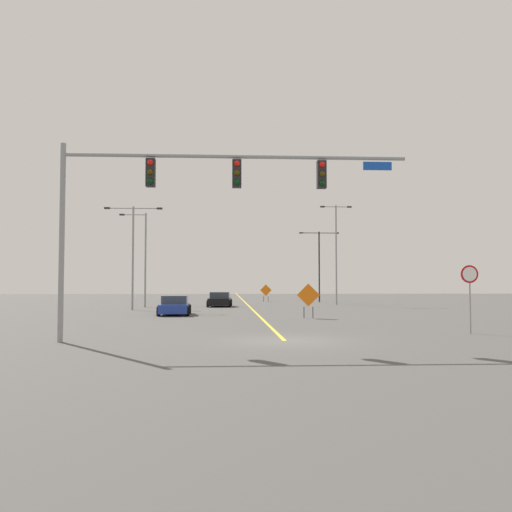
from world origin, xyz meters
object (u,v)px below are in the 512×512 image
street_lamp_near_left (143,255)px  construction_sign_right_shoulder (308,296)px  traffic_signal_assembly (188,189)px  car_black_far (220,300)px  street_lamp_mid_left (319,259)px  stop_sign (470,285)px  street_lamp_mid_right (336,247)px  construction_sign_median_near (266,291)px  car_blue_approaching (175,306)px  street_lamp_far_left (133,248)px

street_lamp_near_left → construction_sign_right_shoulder: size_ratio=3.96×
traffic_signal_assembly → car_black_far: 30.56m
street_lamp_mid_left → construction_sign_right_shoulder: 29.44m
stop_sign → street_lamp_near_left: bearing=123.7°
street_lamp_near_left → street_lamp_mid_right: 18.88m
street_lamp_mid_right → construction_sign_right_shoulder: (-5.89, -20.40, -4.37)m
construction_sign_median_near → car_blue_approaching: size_ratio=0.47×
street_lamp_mid_right → car_blue_approaching: 22.44m
street_lamp_mid_right → car_black_far: 13.01m
stop_sign → construction_sign_median_near: 40.78m
stop_sign → construction_sign_right_shoulder: 12.00m
street_lamp_far_left → street_lamp_mid_left: bearing=44.5°
construction_sign_right_shoulder → car_black_far: (-5.59, 16.96, -0.71)m
street_lamp_far_left → street_lamp_mid_left: 25.38m
street_lamp_far_left → car_blue_approaching: bearing=-60.1°
stop_sign → car_blue_approaching: stop_sign is taller
street_lamp_near_left → construction_sign_median_near: 18.64m
street_lamp_mid_right → street_lamp_near_left: bearing=-165.6°
car_black_far → car_blue_approaching: size_ratio=0.93×
traffic_signal_assembly → stop_sign: size_ratio=4.45×
construction_sign_median_near → stop_sign: bearing=-81.9°
stop_sign → street_lamp_mid_right: 31.37m
street_lamp_mid_right → car_blue_approaching: size_ratio=2.30×
stop_sign → street_lamp_mid_left: (0.33, 39.44, 2.80)m
street_lamp_far_left → traffic_signal_assembly: bearing=-76.0°
street_lamp_near_left → construction_sign_right_shoulder: (12.37, -15.72, -3.33)m
construction_sign_right_shoulder → construction_sign_median_near: bearing=90.8°
street_lamp_far_left → car_black_far: street_lamp_far_left is taller
street_lamp_near_left → street_lamp_mid_right: (18.26, 4.67, 1.03)m
traffic_signal_assembly → street_lamp_far_left: (-5.99, 24.06, -0.65)m
street_lamp_mid_right → construction_sign_right_shoulder: bearing=-106.1°
traffic_signal_assembly → street_lamp_mid_left: 43.59m
street_lamp_mid_left → street_lamp_mid_right: 8.34m
street_lamp_mid_left → street_lamp_mid_right: street_lamp_mid_right is taller
street_lamp_near_left → construction_sign_median_near: size_ratio=4.19×
street_lamp_mid_left → street_lamp_near_left: 22.16m
traffic_signal_assembly → street_lamp_mid_left: (12.11, 41.86, -0.80)m
street_lamp_far_left → construction_sign_right_shoulder: 16.96m
street_lamp_mid_left → car_black_far: size_ratio=2.00×
street_lamp_mid_left → street_lamp_near_left: street_lamp_near_left is taller
street_lamp_far_left → construction_sign_median_near: street_lamp_far_left is taller
traffic_signal_assembly → street_lamp_mid_left: size_ratio=1.61×
traffic_signal_assembly → construction_sign_median_near: size_ratio=6.45×
street_lamp_near_left → street_lamp_mid_right: size_ratio=0.85×
street_lamp_mid_right → construction_sign_median_near: bearing=124.4°
stop_sign → construction_sign_right_shoulder: bearing=116.1°
stop_sign → construction_sign_median_near: bearing=98.1°
construction_sign_median_near → street_lamp_mid_left: bearing=-8.8°
street_lamp_mid_left → street_lamp_far_left: bearing=-135.5°
construction_sign_right_shoulder → street_lamp_near_left: bearing=128.2°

